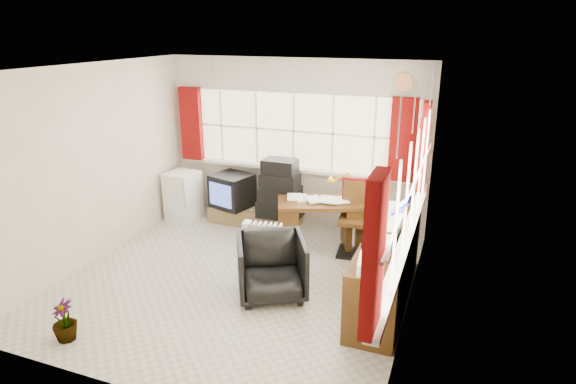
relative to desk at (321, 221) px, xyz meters
name	(u,v)px	position (x,y,z in m)	size (l,w,h in m)	color
ground	(238,280)	(-0.66, -1.25, -0.38)	(4.00, 4.00, 0.00)	beige
room_walls	(234,160)	(-0.66, -1.25, 1.12)	(4.00, 4.00, 4.00)	beige
window_back	(293,164)	(-0.66, 0.69, 0.57)	(3.70, 0.12, 3.60)	#FFF4C9
window_right	(407,231)	(1.29, -1.25, 0.57)	(0.12, 3.70, 3.60)	#FFF4C9
curtains	(336,152)	(0.27, -0.33, 1.08)	(3.83, 3.83, 1.15)	maroon
overhead_cabinets	(344,86)	(0.32, -0.27, 1.87)	(3.98, 3.98, 0.48)	beige
desk	(321,221)	(0.00, 0.00, 0.00)	(1.30, 0.97, 0.71)	#563614
desk_lamp	(349,180)	(0.33, 0.18, 0.57)	(0.15, 0.12, 0.40)	#DCB609
task_chair	(356,214)	(0.48, 0.04, 0.16)	(0.46, 0.48, 1.01)	black
office_chair	(271,267)	(-0.15, -1.41, -0.03)	(0.74, 0.77, 0.70)	black
radiator	(265,252)	(-0.43, -0.93, -0.11)	(0.45, 0.22, 0.65)	white
credenza	(386,267)	(1.07, -1.05, 0.02)	(0.50, 2.00, 0.85)	#563614
file_tray	(381,239)	(1.03, -1.25, 0.44)	(0.31, 0.40, 0.13)	black
tv_bench	(255,215)	(-1.21, 0.47, -0.25)	(1.40, 0.50, 0.25)	olive
crt_tv	(232,191)	(-1.56, 0.41, 0.13)	(0.68, 0.65, 0.51)	black
hifi_stack	(280,191)	(-0.71, 0.29, 0.27)	(0.64, 0.41, 0.87)	black
mini_fridge	(183,196)	(-2.33, 0.23, 0.01)	(0.50, 0.51, 0.77)	white
spray_bottle_a	(252,218)	(-1.20, 0.35, -0.24)	(0.10, 0.10, 0.26)	silver
spray_bottle_b	(272,253)	(-0.48, -0.60, -0.28)	(0.09, 0.09, 0.19)	#87C9BB
flower_vase	(64,321)	(-1.71, -2.90, -0.16)	(0.24, 0.24, 0.43)	black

